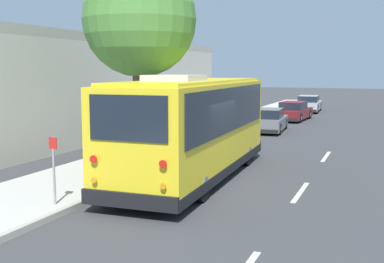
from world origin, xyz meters
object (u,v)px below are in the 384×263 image
parked_sedan_gray (269,121)px  sign_post_far (91,172)px  shuttle_bus (194,124)px  street_tree (141,13)px  sign_post_near (54,170)px  parked_sedan_maroon (293,112)px  parked_sedan_silver (309,104)px

parked_sedan_gray → sign_post_far: (-15.30, 1.34, 0.07)m
shuttle_bus → street_tree: street_tree is taller
street_tree → sign_post_far: 6.37m
parked_sedan_gray → sign_post_near: bearing=171.1°
shuttle_bus → sign_post_near: shuttle_bus is taller
parked_sedan_maroon → sign_post_far: size_ratio=4.68×
parked_sedan_gray → sign_post_far: 15.36m
street_tree → sign_post_near: (-5.81, -0.66, -4.33)m
parked_sedan_maroon → parked_sedan_gray: bearing=-178.3°
sign_post_far → parked_sedan_silver: bearing=-2.9°
shuttle_bus → street_tree: size_ratio=1.21×
parked_sedan_gray → parked_sedan_maroon: size_ratio=0.92×
sign_post_near → sign_post_far: sign_post_near is taller
shuttle_bus → sign_post_far: size_ratio=9.03×
street_tree → sign_post_near: street_tree is taller
parked_sedan_silver → parked_sedan_gray: bearing=176.7°
parked_sedan_silver → street_tree: size_ratio=0.63×
parked_sedan_gray → parked_sedan_silver: 13.58m
shuttle_bus → street_tree: (1.32, 2.49, 3.60)m
parked_sedan_silver → sign_post_near: (-30.42, 1.48, 0.37)m
parked_sedan_gray → sign_post_near: sign_post_near is taller
street_tree → parked_sedan_maroon: bearing=-7.1°
parked_sedan_gray → street_tree: (-11.03, 2.00, 4.74)m
parked_sedan_maroon → parked_sedan_silver: (7.06, 0.05, 0.04)m
parked_sedan_maroon → shuttle_bus: bearing=-175.7°
shuttle_bus → parked_sedan_maroon: 18.91m
parked_sedan_maroon → street_tree: size_ratio=0.63×
shuttle_bus → parked_sedan_gray: shuttle_bus is taller
street_tree → sign_post_far: size_ratio=7.48×
shuttle_bus → parked_sedan_gray: 12.42m
parked_sedan_maroon → sign_post_near: size_ratio=2.86×
shuttle_bus → parked_sedan_maroon: shuttle_bus is taller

